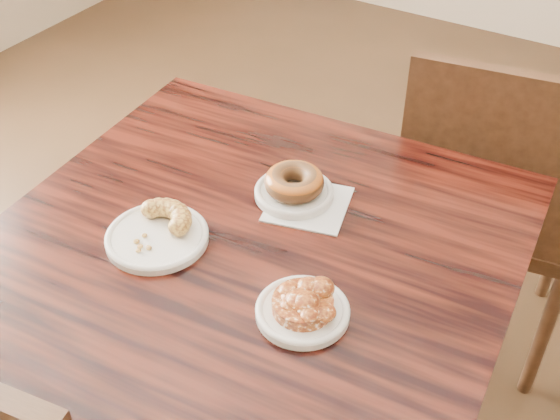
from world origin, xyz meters
The scene contains 9 objects.
cafe_table centered at (-0.26, -0.16, 0.38)m, with size 0.87×0.87×0.75m, color black.
chair_far centered at (0.00, 0.58, 0.45)m, with size 0.48×0.48×0.90m, color black, non-canonical shape.
napkin centered at (-0.22, -0.02, 0.75)m, with size 0.14×0.14×0.00m, color silver.
plate_donut centered at (-0.26, -0.01, 0.76)m, with size 0.15×0.15×0.01m, color silver.
plate_cruller centered at (-0.40, -0.23, 0.76)m, with size 0.18×0.18×0.01m, color white.
plate_fritter centered at (-0.10, -0.25, 0.76)m, with size 0.14×0.14×0.01m, color white.
glazed_donut centered at (-0.26, -0.01, 0.78)m, with size 0.11×0.11×0.04m, color #9A3E16.
apple_fritter centered at (-0.10, -0.25, 0.78)m, with size 0.13×0.13×0.03m, color #491707, non-canonical shape.
cruller_fragment centered at (-0.40, -0.23, 0.78)m, with size 0.12×0.12×0.03m, color brown, non-canonical shape.
Camera 1 is at (0.24, -0.89, 1.55)m, focal length 45.00 mm.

